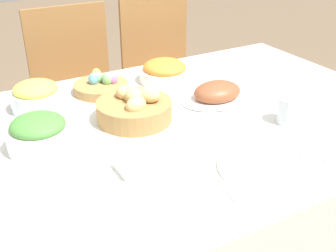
{
  "coord_description": "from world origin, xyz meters",
  "views": [
    {
      "loc": [
        -0.59,
        -1.07,
        1.36
      ],
      "look_at": [
        -0.03,
        -0.08,
        0.76
      ],
      "focal_mm": 45.0,
      "sensor_mm": 36.0,
      "label": 1
    }
  ],
  "objects_px": {
    "bread_basket": "(135,108)",
    "knife": "(301,154)",
    "chair_far_center": "(79,95)",
    "green_salad_bowl": "(39,133)",
    "spoon": "(309,151)",
    "pineapple_bowl": "(36,96)",
    "carrot_bowl": "(165,71)",
    "fork": "(218,184)",
    "drinking_cup": "(290,110)",
    "chair_far_right": "(166,78)",
    "butter_dish": "(141,164)",
    "ham_platter": "(217,93)",
    "dinner_plate": "(262,167)",
    "egg_basket": "(101,85)"
  },
  "relations": [
    {
      "from": "fork",
      "to": "knife",
      "type": "relative_size",
      "value": 1.0
    },
    {
      "from": "egg_basket",
      "to": "fork",
      "type": "bearing_deg",
      "value": -87.22
    },
    {
      "from": "pineapple_bowl",
      "to": "knife",
      "type": "xyz_separation_m",
      "value": [
        0.58,
        -0.68,
        -0.05
      ]
    },
    {
      "from": "egg_basket",
      "to": "spoon",
      "type": "distance_m",
      "value": 0.8
    },
    {
      "from": "carrot_bowl",
      "to": "butter_dish",
      "type": "relative_size",
      "value": 1.57
    },
    {
      "from": "dinner_plate",
      "to": "chair_far_center",
      "type": "bearing_deg",
      "value": 95.33
    },
    {
      "from": "bread_basket",
      "to": "knife",
      "type": "xyz_separation_m",
      "value": [
        0.32,
        -0.44,
        -0.04
      ]
    },
    {
      "from": "pineapple_bowl",
      "to": "butter_dish",
      "type": "xyz_separation_m",
      "value": [
        0.15,
        -0.52,
        -0.03
      ]
    },
    {
      "from": "carrot_bowl",
      "to": "dinner_plate",
      "type": "distance_m",
      "value": 0.7
    },
    {
      "from": "ham_platter",
      "to": "pineapple_bowl",
      "type": "xyz_separation_m",
      "value": [
        -0.59,
        0.25,
        0.02
      ]
    },
    {
      "from": "chair_far_center",
      "to": "bread_basket",
      "type": "relative_size",
      "value": 3.69
    },
    {
      "from": "spoon",
      "to": "butter_dish",
      "type": "bearing_deg",
      "value": 159.67
    },
    {
      "from": "green_salad_bowl",
      "to": "dinner_plate",
      "type": "bearing_deg",
      "value": -39.57
    },
    {
      "from": "green_salad_bowl",
      "to": "spoon",
      "type": "bearing_deg",
      "value": -31.33
    },
    {
      "from": "fork",
      "to": "knife",
      "type": "height_order",
      "value": "same"
    },
    {
      "from": "bread_basket",
      "to": "ham_platter",
      "type": "xyz_separation_m",
      "value": [
        0.33,
        -0.0,
        -0.02
      ]
    },
    {
      "from": "knife",
      "to": "butter_dish",
      "type": "bearing_deg",
      "value": 160.25
    },
    {
      "from": "carrot_bowl",
      "to": "spoon",
      "type": "bearing_deg",
      "value": -82.35
    },
    {
      "from": "bread_basket",
      "to": "pineapple_bowl",
      "type": "xyz_separation_m",
      "value": [
        -0.26,
        0.25,
        0.0
      ]
    },
    {
      "from": "chair_far_right",
      "to": "fork",
      "type": "distance_m",
      "value": 1.37
    },
    {
      "from": "dinner_plate",
      "to": "drinking_cup",
      "type": "bearing_deg",
      "value": 33.27
    },
    {
      "from": "bread_basket",
      "to": "spoon",
      "type": "height_order",
      "value": "bread_basket"
    },
    {
      "from": "chair_far_center",
      "to": "dinner_plate",
      "type": "height_order",
      "value": "chair_far_center"
    },
    {
      "from": "carrot_bowl",
      "to": "fork",
      "type": "relative_size",
      "value": 1.17
    },
    {
      "from": "carrot_bowl",
      "to": "chair_far_center",
      "type": "bearing_deg",
      "value": 110.18
    },
    {
      "from": "chair_far_right",
      "to": "butter_dish",
      "type": "xyz_separation_m",
      "value": [
        -0.68,
        -1.07,
        0.25
      ]
    },
    {
      "from": "egg_basket",
      "to": "dinner_plate",
      "type": "distance_m",
      "value": 0.74
    },
    {
      "from": "spoon",
      "to": "drinking_cup",
      "type": "height_order",
      "value": "drinking_cup"
    },
    {
      "from": "fork",
      "to": "drinking_cup",
      "type": "height_order",
      "value": "drinking_cup"
    },
    {
      "from": "bread_basket",
      "to": "pineapple_bowl",
      "type": "relative_size",
      "value": 1.4
    },
    {
      "from": "egg_basket",
      "to": "spoon",
      "type": "bearing_deg",
      "value": -63.44
    },
    {
      "from": "chair_far_center",
      "to": "green_salad_bowl",
      "type": "xyz_separation_m",
      "value": [
        -0.38,
        -0.83,
        0.28
      ]
    },
    {
      "from": "carrot_bowl",
      "to": "drinking_cup",
      "type": "distance_m",
      "value": 0.55
    },
    {
      "from": "pineapple_bowl",
      "to": "spoon",
      "type": "relative_size",
      "value": 1.03
    },
    {
      "from": "spoon",
      "to": "chair_far_right",
      "type": "bearing_deg",
      "value": 79.19
    },
    {
      "from": "knife",
      "to": "butter_dish",
      "type": "height_order",
      "value": "butter_dish"
    },
    {
      "from": "ham_platter",
      "to": "butter_dish",
      "type": "distance_m",
      "value": 0.52
    },
    {
      "from": "chair_far_right",
      "to": "carrot_bowl",
      "type": "relative_size",
      "value": 4.52
    },
    {
      "from": "chair_far_center",
      "to": "dinner_plate",
      "type": "relative_size",
      "value": 3.79
    },
    {
      "from": "bread_basket",
      "to": "carrot_bowl",
      "type": "relative_size",
      "value": 1.22
    },
    {
      "from": "chair_far_right",
      "to": "carrot_bowl",
      "type": "height_order",
      "value": "chair_far_right"
    },
    {
      "from": "chair_far_right",
      "to": "fork",
      "type": "relative_size",
      "value": 5.3
    },
    {
      "from": "drinking_cup",
      "to": "ham_platter",
      "type": "bearing_deg",
      "value": 110.22
    },
    {
      "from": "pineapple_bowl",
      "to": "drinking_cup",
      "type": "distance_m",
      "value": 0.86
    },
    {
      "from": "green_salad_bowl",
      "to": "fork",
      "type": "distance_m",
      "value": 0.54
    },
    {
      "from": "chair_far_center",
      "to": "spoon",
      "type": "height_order",
      "value": "chair_far_center"
    },
    {
      "from": "egg_basket",
      "to": "chair_far_center",
      "type": "bearing_deg",
      "value": 82.7
    },
    {
      "from": "chair_far_center",
      "to": "carrot_bowl",
      "type": "distance_m",
      "value": 0.64
    },
    {
      "from": "chair_far_right",
      "to": "pineapple_bowl",
      "type": "xyz_separation_m",
      "value": [
        -0.83,
        -0.55,
        0.28
      ]
    },
    {
      "from": "chair_far_center",
      "to": "knife",
      "type": "relative_size",
      "value": 5.3
    }
  ]
}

